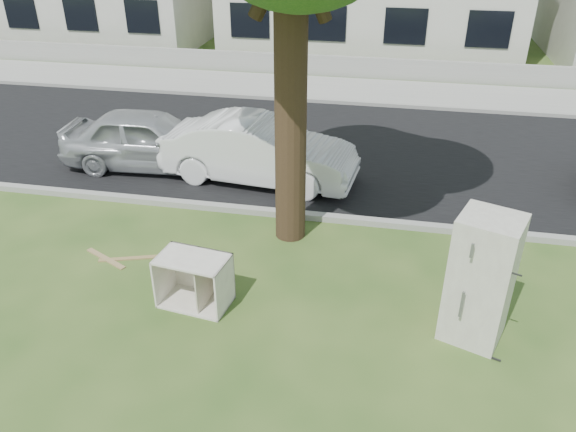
% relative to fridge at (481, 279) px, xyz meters
% --- Properties ---
extents(ground, '(120.00, 120.00, 0.00)m').
position_rel_fridge_xyz_m(ground, '(-2.60, 0.38, -0.94)').
color(ground, '#2D4D1B').
extents(road, '(120.00, 7.00, 0.01)m').
position_rel_fridge_xyz_m(road, '(-2.60, 6.38, -0.94)').
color(road, black).
rests_on(road, ground).
extents(kerb_near, '(120.00, 0.18, 0.12)m').
position_rel_fridge_xyz_m(kerb_near, '(-2.60, 2.83, -0.94)').
color(kerb_near, gray).
rests_on(kerb_near, ground).
extents(kerb_far, '(120.00, 0.18, 0.12)m').
position_rel_fridge_xyz_m(kerb_far, '(-2.60, 9.93, -0.94)').
color(kerb_far, gray).
rests_on(kerb_far, ground).
extents(sidewalk, '(120.00, 2.80, 0.01)m').
position_rel_fridge_xyz_m(sidewalk, '(-2.60, 11.38, -0.94)').
color(sidewalk, gray).
rests_on(sidewalk, ground).
extents(low_wall, '(120.00, 0.15, 0.70)m').
position_rel_fridge_xyz_m(low_wall, '(-2.60, 12.98, -0.59)').
color(low_wall, gray).
rests_on(low_wall, ground).
extents(fridge, '(0.98, 0.95, 1.89)m').
position_rel_fridge_xyz_m(fridge, '(0.00, 0.00, 0.00)').
color(fridge, '#B6B4A5').
rests_on(fridge, ground).
extents(cabinet, '(1.12, 0.78, 0.81)m').
position_rel_fridge_xyz_m(cabinet, '(-4.03, -0.06, -0.54)').
color(cabinet, beige).
rests_on(cabinet, ground).
extents(plank_a, '(1.07, 0.43, 0.02)m').
position_rel_fridge_xyz_m(plank_a, '(-5.51, 0.87, -0.93)').
color(plank_a, olive).
rests_on(plank_a, ground).
extents(plank_b, '(0.90, 0.52, 0.02)m').
position_rel_fridge_xyz_m(plank_b, '(-5.94, 0.77, -0.93)').
color(plank_b, '#987D4F').
rests_on(plank_b, ground).
extents(plank_c, '(0.14, 0.91, 0.02)m').
position_rel_fridge_xyz_m(plank_c, '(-4.20, 0.39, -0.93)').
color(plank_c, tan).
rests_on(plank_c, ground).
extents(car_center, '(4.28, 1.86, 1.37)m').
position_rel_fridge_xyz_m(car_center, '(-4.09, 4.33, -0.26)').
color(car_center, silver).
rests_on(car_center, ground).
extents(car_left, '(3.99, 1.81, 1.33)m').
position_rel_fridge_xyz_m(car_left, '(-6.67, 4.54, -0.28)').
color(car_left, '#A4A7AB').
rests_on(car_left, ground).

